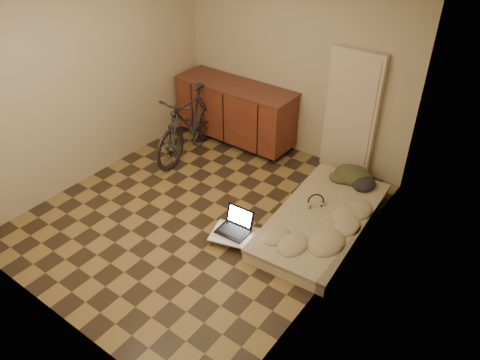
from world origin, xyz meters
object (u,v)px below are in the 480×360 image
Objects in this scene: futon at (322,220)px; laptop at (235,226)px; bicycle at (190,120)px; lap_desk at (238,236)px.

laptop is at bearing -137.22° from futon.
lap_desk is at bearing -42.04° from bicycle.
futon is at bearing 43.77° from laptop.
bicycle is at bearing 167.44° from futon.
bicycle is 2.01m from laptop.
lap_desk is at bearing -132.02° from futon.
futon is 1.02m from lap_desk.
laptop is (1.63, -1.10, -0.39)m from bicycle.
futon is at bearing -16.56° from bicycle.
futon reaches higher than lap_desk.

